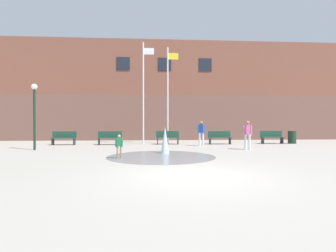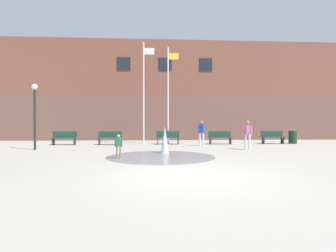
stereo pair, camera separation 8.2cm
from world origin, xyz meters
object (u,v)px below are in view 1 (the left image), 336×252
park_bench_far_right (272,137)px  park_bench_center (168,137)px  teen_by_trashcan (248,133)px  flagpole_left (144,90)px  park_bench_under_left_flagpole (110,138)px  child_running (119,144)px  park_bench_left_of_flagpoles (64,138)px  lamp_post_left_lane (34,106)px  park_bench_under_right_flagpole (220,137)px  adult_watching (201,131)px  trash_can (292,137)px  flagpole_right (168,92)px

park_bench_far_right → park_bench_center: bearing=-179.9°
park_bench_far_right → teen_by_trashcan: (-3.28, -3.98, 0.45)m
flagpole_left → park_bench_under_left_flagpole: bearing=-164.2°
child_running → flagpole_left: 8.29m
park_bench_left_of_flagpoles → lamp_post_left_lane: bearing=-98.8°
park_bench_under_right_flagpole → adult_watching: bearing=-139.1°
lamp_post_left_lane → teen_by_trashcan: bearing=-2.9°
lamp_post_left_lane → park_bench_under_right_flagpole: bearing=16.3°
child_running → trash_can: bearing=-140.7°
flagpole_left → park_bench_far_right: bearing=-2.7°
lamp_post_left_lane → park_bench_center: bearing=24.3°
park_bench_under_left_flagpole → child_running: bearing=-78.2°
park_bench_center → flagpole_right: flagpole_right is taller
child_running → flagpole_left: bearing=-89.1°
park_bench_under_right_flagpole → trash_can: bearing=1.9°
park_bench_left_of_flagpoles → park_bench_under_right_flagpole: 10.60m
teen_by_trashcan → flagpole_right: 6.60m
park_bench_center → park_bench_far_right: (7.43, 0.02, 0.00)m
park_bench_center → flagpole_left: 3.75m
park_bench_far_right → park_bench_left_of_flagpoles: bearing=-179.5°
flagpole_right → park_bench_under_right_flagpole: bearing=-9.2°
adult_watching → flagpole_right: bearing=173.2°
park_bench_left_of_flagpoles → park_bench_under_right_flagpole: bearing=-0.1°
adult_watching → park_bench_far_right: bearing=52.5°
child_running → trash_can: size_ratio=1.10×
flagpole_left → flagpole_right: bearing=0.0°
park_bench_left_of_flagpoles → park_bench_far_right: same height
flagpole_left → teen_by_trashcan: bearing=-37.2°
park_bench_under_left_flagpole → lamp_post_left_lane: bearing=-138.2°
adult_watching → lamp_post_left_lane: bearing=-131.7°
child_running → flagpole_right: flagpole_right is taller
flagpole_left → park_bench_center: bearing=-15.2°
teen_by_trashcan → adult_watching: (-2.08, 2.50, 0.00)m
park_bench_center → teen_by_trashcan: size_ratio=1.01×
flagpole_right → park_bench_far_right: bearing=-3.4°
teen_by_trashcan → flagpole_right: bearing=52.4°
park_bench_under_left_flagpole → lamp_post_left_lane: lamp_post_left_lane is taller
park_bench_far_right → child_running: 12.22m
trash_can → lamp_post_left_lane: bearing=-168.2°
park_bench_left_of_flagpoles → park_bench_under_right_flagpole: size_ratio=1.00×
park_bench_left_of_flagpoles → lamp_post_left_lane: size_ratio=0.44×
park_bench_center → flagpole_right: 3.20m
park_bench_under_left_flagpole → flagpole_left: flagpole_left is taller
park_bench_left_of_flagpoles → trash_can: 15.91m
flagpole_left → trash_can: (10.59, -0.40, -3.36)m
teen_by_trashcan → lamp_post_left_lane: size_ratio=0.44×
park_bench_far_right → adult_watching: size_ratio=1.01×
adult_watching → flagpole_right: size_ratio=0.23×
park_bench_center → child_running: 7.56m
adult_watching → lamp_post_left_lane: 9.85m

